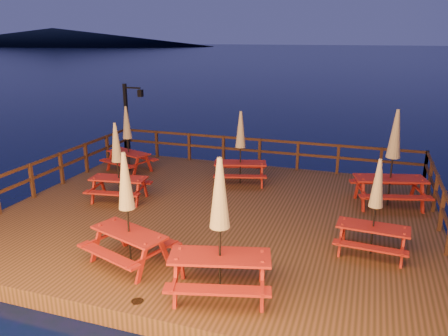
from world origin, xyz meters
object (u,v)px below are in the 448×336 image
Objects in this scene: picnic_table_0 at (393,157)px; lamp_post at (130,114)px; picnic_table_1 at (127,208)px; picnic_table_2 at (220,226)px.

lamp_post is at bearing 151.71° from picnic_table_0.
picnic_table_0 is 7.76m from picnic_table_1.
picnic_table_2 is at bearing -51.01° from lamp_post.
picnic_table_1 is at bearing -60.19° from lamp_post.
picnic_table_0 is at bearing 64.00° from picnic_table_1.
lamp_post reaches higher than picnic_table_2.
lamp_post is 1.18× the size of picnic_table_1.
lamp_post reaches higher than picnic_table_1.
picnic_table_0 reaches higher than picnic_table_2.
picnic_table_0 reaches higher than picnic_table_1.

